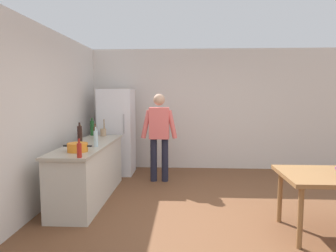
{
  "coord_description": "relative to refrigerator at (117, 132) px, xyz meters",
  "views": [
    {
      "loc": [
        -0.48,
        -3.88,
        1.69
      ],
      "look_at": [
        -0.75,
        1.35,
        1.14
      ],
      "focal_mm": 32.16,
      "sensor_mm": 36.0,
      "label": 1
    }
  ],
  "objects": [
    {
      "name": "wall_left",
      "position": [
        -0.7,
        -2.2,
        0.45
      ],
      "size": [
        0.12,
        5.6,
        2.7
      ],
      "primitive_type": "cube",
      "color": "silver",
      "rests_on": "ground_plane"
    },
    {
      "name": "utensil_jar",
      "position": [
        -0.11,
        -0.68,
        0.08
      ],
      "size": [
        0.11,
        0.11,
        0.32
      ],
      "color": "tan",
      "rests_on": "kitchen_counter"
    },
    {
      "name": "ground_plane",
      "position": [
        1.9,
        -2.4,
        -0.9
      ],
      "size": [
        14.0,
        14.0,
        0.0
      ],
      "primitive_type": "plane",
      "color": "brown"
    },
    {
      "name": "bottle_oil_amber",
      "position": [
        -0.31,
        -1.36,
        0.12
      ],
      "size": [
        0.06,
        0.06,
        0.28
      ],
      "color": "#996619",
      "rests_on": "kitchen_counter"
    },
    {
      "name": "person",
      "position": [
        0.95,
        -0.55,
        0.08
      ],
      "size": [
        0.7,
        0.22,
        1.7
      ],
      "color": "#1E1E2D",
      "rests_on": "ground_plane"
    },
    {
      "name": "bottle_water_clear",
      "position": [
        0.09,
        -1.83,
        0.13
      ],
      "size": [
        0.07,
        0.07,
        0.3
      ],
      "color": "silver",
      "rests_on": "kitchen_counter"
    },
    {
      "name": "bottle_wine_dark",
      "position": [
        -0.26,
        -1.53,
        0.15
      ],
      "size": [
        0.08,
        0.08,
        0.34
      ],
      "color": "black",
      "rests_on": "kitchen_counter"
    },
    {
      "name": "bottle_beer_brown",
      "position": [
        -0.19,
        -0.94,
        0.11
      ],
      "size": [
        0.06,
        0.06,
        0.26
      ],
      "color": "#5B3314",
      "rests_on": "kitchen_counter"
    },
    {
      "name": "cooking_pot",
      "position": [
        -0.05,
        -2.25,
        0.06
      ],
      "size": [
        0.4,
        0.28,
        0.12
      ],
      "color": "orange",
      "rests_on": "kitchen_counter"
    },
    {
      "name": "refrigerator",
      "position": [
        0.0,
        0.0,
        0.0
      ],
      "size": [
        0.7,
        0.67,
        1.8
      ],
      "color": "white",
      "rests_on": "ground_plane"
    },
    {
      "name": "bottle_wine_green",
      "position": [
        -0.35,
        -0.6,
        0.15
      ],
      "size": [
        0.08,
        0.08,
        0.34
      ],
      "color": "#1E5123",
      "rests_on": "kitchen_counter"
    },
    {
      "name": "kitchen_counter",
      "position": [
        -0.1,
        -1.6,
        -0.45
      ],
      "size": [
        0.64,
        2.2,
        0.9
      ],
      "color": "beige",
      "rests_on": "ground_plane"
    },
    {
      "name": "bottle_sauce_red",
      "position": [
        0.12,
        -2.64,
        0.1
      ],
      "size": [
        0.06,
        0.06,
        0.24
      ],
      "color": "#B22319",
      "rests_on": "kitchen_counter"
    },
    {
      "name": "wall_back",
      "position": [
        1.9,
        0.6,
        0.45
      ],
      "size": [
        6.4,
        0.12,
        2.7
      ],
      "primitive_type": "cube",
      "color": "silver",
      "rests_on": "ground_plane"
    }
  ]
}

